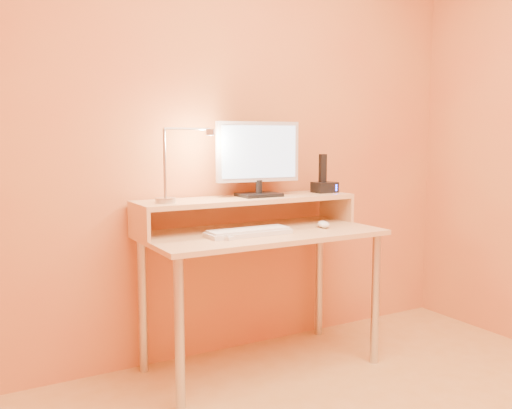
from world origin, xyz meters
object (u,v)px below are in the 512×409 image
phone_dock (325,187)px  mouse (323,224)px  keyboard (249,233)px  remote_control (219,237)px  monitor_panel (258,152)px  lamp_base (165,200)px

phone_dock → mouse: phone_dock is taller
keyboard → remote_control: 0.16m
monitor_panel → keyboard: (-0.18, -0.23, -0.39)m
keyboard → mouse: size_ratio=4.07×
phone_dock → keyboard: bearing=-160.7°
monitor_panel → mouse: size_ratio=4.43×
remote_control → keyboard: bearing=-15.9°
keyboard → mouse: mouse is taller
keyboard → remote_control: keyboard is taller
keyboard → phone_dock: bearing=19.8°
monitor_panel → phone_dock: 0.48m
keyboard → monitor_panel: bearing=51.6°
phone_dock → mouse: bearing=-127.7°
monitor_panel → remote_control: (-0.35, -0.24, -0.39)m
keyboard → remote_control: (-0.16, -0.01, -0.00)m
monitor_panel → lamp_base: size_ratio=4.66×
phone_dock → keyboard: phone_dock is taller
lamp_base → mouse: 0.84m
monitor_panel → phone_dock: (0.43, -0.01, -0.21)m
remote_control → monitor_panel: bearing=15.1°
monitor_panel → remote_control: 0.57m
phone_dock → mouse: size_ratio=1.24×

